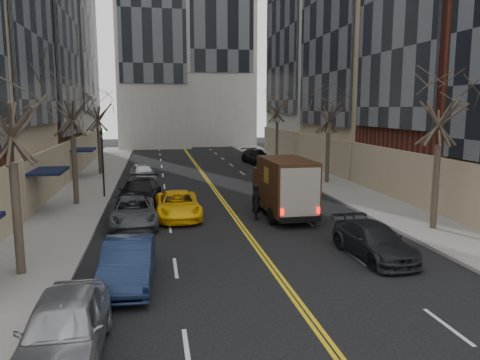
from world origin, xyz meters
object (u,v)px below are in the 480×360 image
object	(u,v)px
observer_sedan	(374,241)
pedestrian	(257,202)
taxi	(178,205)
ups_truck	(284,187)

from	to	relation	value
observer_sedan	pedestrian	xyz separation A→B (m)	(-3.15, 6.93, 0.28)
observer_sedan	taxi	bearing A→B (deg)	127.95
ups_truck	pedestrian	xyz separation A→B (m)	(-1.56, -0.40, -0.65)
ups_truck	observer_sedan	distance (m)	7.56
observer_sedan	taxi	distance (m)	10.82
observer_sedan	taxi	world-z (taller)	taxi
ups_truck	taxi	size ratio (longest dim) A/B	1.17
ups_truck	taxi	bearing A→B (deg)	171.59
ups_truck	pedestrian	distance (m)	1.74
observer_sedan	pedestrian	size ratio (longest dim) A/B	2.48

